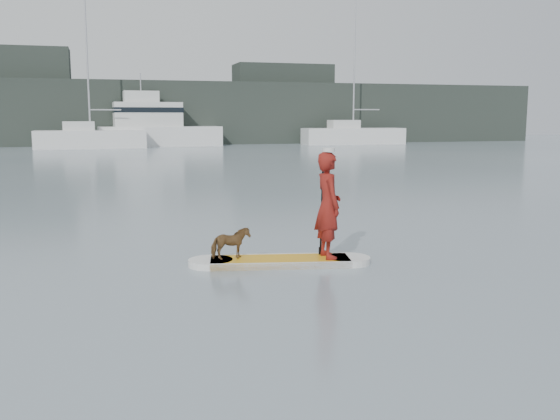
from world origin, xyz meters
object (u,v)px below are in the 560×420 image
object	(u,v)px
dog	(230,243)
sailboat_d	(90,137)
paddler	(328,205)
sailboat_f	(352,134)
motor_yacht_a	(155,126)
paddleboard	(280,261)

from	to	relation	value
dog	sailboat_d	xyz separation A→B (m)	(-2.97, 44.52, 0.55)
paddler	sailboat_f	size ratio (longest dim) A/B	0.13
sailboat_f	motor_yacht_a	distance (m)	18.81
paddleboard	motor_yacht_a	size ratio (longest dim) A/B	0.30
paddleboard	motor_yacht_a	distance (m)	47.17
paddler	motor_yacht_a	xyz separation A→B (m)	(0.95, 47.28, 0.75)
dog	sailboat_d	bearing A→B (deg)	-2.36
paddleboard	paddler	bearing A→B (deg)	-0.00
paddler	motor_yacht_a	distance (m)	47.30
dog	motor_yacht_a	distance (m)	47.03
dog	sailboat_f	world-z (taller)	sailboat_f
dog	sailboat_f	bearing A→B (deg)	-31.26
paddleboard	motor_yacht_a	xyz separation A→B (m)	(1.80, 47.11, 1.76)
sailboat_f	motor_yacht_a	world-z (taller)	sailboat_f
dog	sailboat_f	size ratio (longest dim) A/B	0.05
paddler	sailboat_f	xyz separation A→B (m)	(19.70, 46.11, -0.09)
motor_yacht_a	sailboat_d	bearing A→B (deg)	-159.08
dog	sailboat_f	xyz separation A→B (m)	(21.42, 45.76, 0.58)
paddleboard	motor_yacht_a	world-z (taller)	motor_yacht_a
paddleboard	sailboat_d	xyz separation A→B (m)	(-3.84, 44.70, 0.89)
paddleboard	paddler	distance (m)	1.34
sailboat_d	sailboat_f	world-z (taller)	sailboat_f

